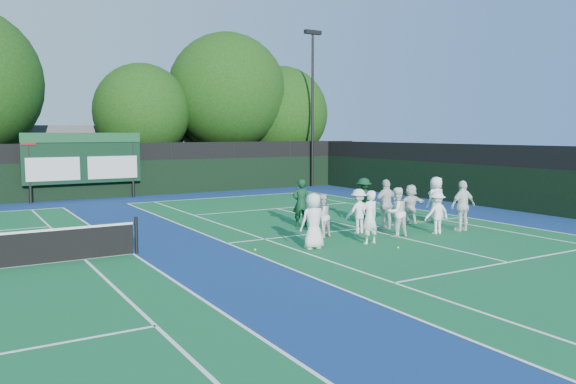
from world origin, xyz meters
TOP-DOWN VIEW (x-y plane):
  - ground at (0.00, 0.00)m, footprint 120.00×120.00m
  - court_apron at (-6.00, 1.00)m, footprint 34.00×32.00m
  - near_court at (0.00, 1.00)m, footprint 11.05×23.85m
  - back_fence at (-6.00, 16.00)m, footprint 34.00×0.08m
  - divider_fence_right at (9.00, 1.00)m, footprint 0.08×32.00m
  - scoreboard at (-7.01, 15.59)m, footprint 6.00×0.21m
  - clubhouse at (-2.00, 24.00)m, footprint 18.00×6.00m
  - light_pole_right at (7.50, 15.70)m, footprint 1.20×0.30m
  - tree_c at (-2.49, 19.58)m, footprint 5.92×5.92m
  - tree_d at (3.31, 19.58)m, footprint 7.89×7.89m
  - tree_e at (7.44, 19.58)m, footprint 6.71×6.71m
  - tennis_ball_0 at (-1.30, -2.41)m, footprint 0.07×0.07m
  - tennis_ball_1 at (1.50, 3.02)m, footprint 0.07×0.07m
  - tennis_ball_3 at (-5.23, -0.44)m, footprint 0.07×0.07m
  - tennis_ball_5 at (2.83, 0.99)m, footprint 0.07×0.07m
  - player_front_0 at (-3.54, -1.08)m, footprint 0.86×0.58m
  - player_front_1 at (-1.59, -1.38)m, footprint 0.65×0.45m
  - player_front_2 at (0.01, -0.85)m, footprint 0.83×0.65m
  - player_front_3 at (1.59, -1.18)m, footprint 1.03×0.66m
  - player_front_4 at (2.83, -1.24)m, footprint 1.11×0.53m
  - player_back_0 at (-2.28, 0.32)m, footprint 0.85×0.74m
  - player_back_1 at (-0.69, 0.34)m, footprint 1.04×0.63m
  - player_back_2 at (0.72, 0.49)m, footprint 1.14×0.60m
  - player_back_3 at (2.35, 0.94)m, footprint 1.49×0.66m
  - player_back_4 at (3.68, 0.89)m, footprint 0.93×0.65m
  - coach_left at (-1.73, 2.49)m, footprint 0.78×0.66m
  - coach_right at (1.23, 2.46)m, footprint 1.28×0.99m

SIDE VIEW (x-z plane):
  - ground at x=0.00m, z-range 0.00..0.00m
  - court_apron at x=-6.00m, z-range 0.00..0.01m
  - near_court at x=0.00m, z-range 0.01..0.01m
  - tennis_ball_0 at x=-1.30m, z-range 0.00..0.07m
  - tennis_ball_1 at x=1.50m, z-range 0.00..0.07m
  - tennis_ball_3 at x=-5.23m, z-range 0.00..0.07m
  - tennis_ball_5 at x=2.83m, z-range 0.00..0.07m
  - player_back_0 at x=-2.28m, z-range 0.00..1.49m
  - player_front_3 at x=1.59m, z-range 0.00..1.51m
  - player_back_3 at x=2.35m, z-range 0.00..1.55m
  - player_back_1 at x=-0.69m, z-range 0.00..1.57m
  - player_front_2 at x=0.01m, z-range 0.00..1.69m
  - player_front_0 at x=-3.54m, z-range 0.00..1.72m
  - player_front_1 at x=-1.59m, z-range 0.00..1.72m
  - coach_right at x=1.23m, z-range 0.00..1.74m
  - player_back_4 at x=3.68m, z-range 0.00..1.79m
  - coach_left at x=-1.73m, z-range 0.00..1.82m
  - player_front_4 at x=2.83m, z-range 0.00..1.83m
  - player_back_2 at x=0.72m, z-range 0.00..1.85m
  - back_fence at x=-6.00m, z-range -0.14..2.86m
  - divider_fence_right at x=9.00m, z-range -0.14..2.86m
  - clubhouse at x=-2.00m, z-range 0.00..4.00m
  - scoreboard at x=-7.01m, z-range 0.42..3.97m
  - tree_c at x=-2.49m, z-range 0.79..8.61m
  - tree_e at x=7.44m, z-range 0.59..8.83m
  - tree_d at x=3.31m, z-range 0.94..11.13m
  - light_pole_right at x=7.50m, z-range 1.24..11.36m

